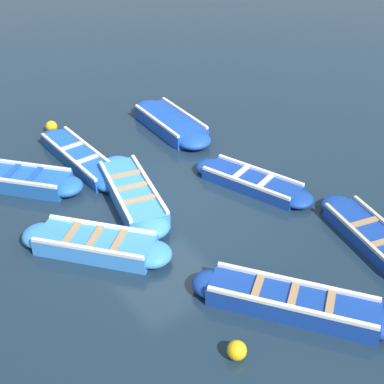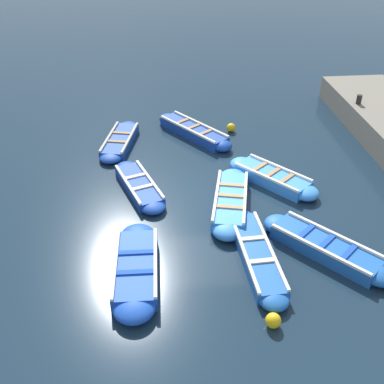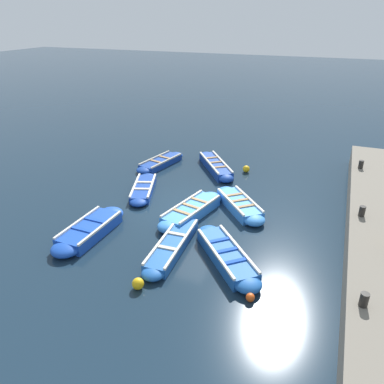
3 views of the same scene
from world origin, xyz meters
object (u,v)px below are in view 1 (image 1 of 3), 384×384
object	(u,v)px
boat_stern_in	(13,179)
boat_drifting	(80,158)
boat_outer_right	(292,303)
buoy_yellow_far	(237,350)
buoy_orange_near	(51,126)
boat_far_corner	(252,182)
boat_centre	(96,244)
boat_end_of_row	(171,123)
boat_mid_row	(132,194)
boat_alongside	(373,237)

from	to	relation	value
boat_stern_in	boat_drifting	distance (m)	1.81
boat_outer_right	boat_drifting	size ratio (longest dim) A/B	0.91
boat_drifting	buoy_yellow_far	distance (m)	7.31
boat_drifting	buoy_orange_near	world-z (taller)	boat_drifting
buoy_yellow_far	boat_far_corner	bearing A→B (deg)	-133.08
boat_stern_in	buoy_orange_near	world-z (taller)	boat_stern_in
boat_stern_in	boat_outer_right	size ratio (longest dim) A/B	0.94
buoy_orange_near	boat_centre	bearing A→B (deg)	76.27
boat_centre	boat_outer_right	size ratio (longest dim) A/B	0.87
boat_end_of_row	boat_stern_in	distance (m)	4.84
boat_centre	boat_far_corner	world-z (taller)	boat_centre
boat_mid_row	boat_outer_right	xyz separation A→B (m)	(-0.62, 4.72, -0.00)
buoy_yellow_far	boat_centre	bearing A→B (deg)	-79.65
boat_alongside	boat_outer_right	world-z (taller)	boat_outer_right
boat_mid_row	boat_far_corner	distance (m)	2.93
buoy_yellow_far	boat_mid_row	bearing A→B (deg)	-99.82
boat_mid_row	boat_far_corner	size ratio (longest dim) A/B	1.13
buoy_orange_near	boat_outer_right	bearing A→B (deg)	95.01
boat_alongside	boat_drifting	size ratio (longest dim) A/B	0.89
boat_centre	boat_mid_row	size ratio (longest dim) A/B	0.82
boat_outer_right	boat_end_of_row	bearing A→B (deg)	-106.21
buoy_yellow_far	boat_end_of_row	bearing A→B (deg)	-115.55
boat_alongside	boat_mid_row	bearing A→B (deg)	-51.62
boat_alongside	buoy_orange_near	bearing A→B (deg)	-67.71
boat_alongside	boat_drifting	world-z (taller)	boat_drifting
boat_centre	boat_outer_right	xyz separation A→B (m)	(-2.18, 3.54, 0.01)
boat_stern_in	buoy_yellow_far	xyz separation A→B (m)	(-1.22, 7.23, -0.02)
buoy_orange_near	buoy_yellow_far	xyz separation A→B (m)	(0.68, 9.40, -0.00)
boat_mid_row	boat_stern_in	distance (m)	3.08
boat_far_corner	buoy_yellow_far	distance (m)	5.20
boat_end_of_row	buoy_orange_near	world-z (taller)	boat_end_of_row
boat_mid_row	buoy_yellow_far	distance (m)	5.04
boat_centre	boat_stern_in	bearing A→B (deg)	-81.25
boat_stern_in	boat_drifting	xyz separation A→B (m)	(-1.81, -0.05, -0.03)
boat_alongside	boat_outer_right	xyz separation A→B (m)	(2.77, 0.44, 0.05)
boat_stern_in	buoy_yellow_far	bearing A→B (deg)	99.59
boat_centre	boat_stern_in	world-z (taller)	boat_stern_in
boat_centre	boat_mid_row	world-z (taller)	boat_mid_row
boat_alongside	buoy_orange_near	size ratio (longest dim) A/B	9.89
boat_alongside	boat_centre	bearing A→B (deg)	-32.09
boat_far_corner	boat_stern_in	bearing A→B (deg)	-35.79
boat_far_corner	boat_drifting	xyz separation A→B (m)	(2.96, -3.49, 0.01)
boat_far_corner	boat_drifting	distance (m)	4.57
boat_outer_right	buoy_orange_near	size ratio (longest dim) A/B	10.19
boat_centre	boat_far_corner	distance (m)	4.24
boat_end_of_row	boat_drifting	bearing A→B (deg)	4.96
buoy_orange_near	boat_drifting	bearing A→B (deg)	87.56
boat_far_corner	boat_drifting	world-z (taller)	boat_drifting
boat_mid_row	boat_stern_in	xyz separation A→B (m)	(2.08, -2.27, -0.01)
boat_alongside	boat_far_corner	xyz separation A→B (m)	(0.71, -3.11, 0.00)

